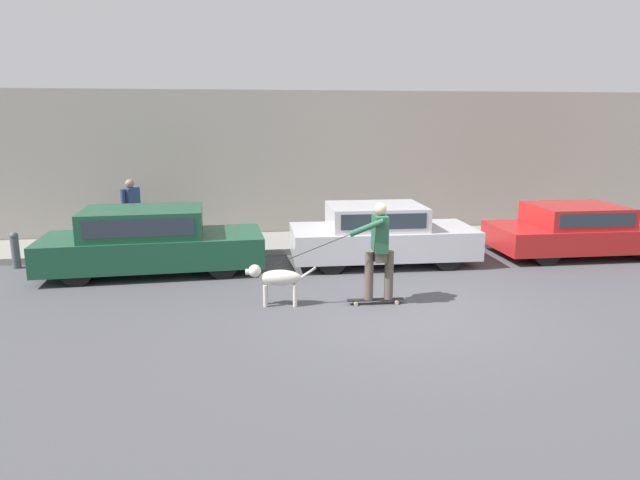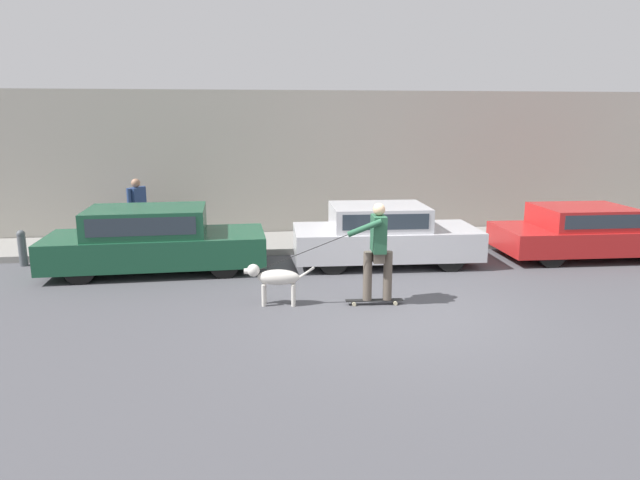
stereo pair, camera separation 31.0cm
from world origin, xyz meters
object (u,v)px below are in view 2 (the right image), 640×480
parked_car_0 (154,241)px  parked_car_1 (384,235)px  pedestrian_with_bag (138,207)px  dog (275,278)px  fire_hydrant (22,247)px  skateboarder (377,248)px  parked_car_2 (586,232)px

parked_car_0 → parked_car_1: bearing=-1.9°
parked_car_0 → pedestrian_with_bag: (-0.73, 2.32, 0.36)m
dog → fire_hydrant: 6.28m
dog → skateboarder: bearing=-178.7°
parked_car_1 → dog: (-2.52, -2.56, -0.15)m
dog → pedestrian_with_bag: (-3.12, 4.88, 0.52)m
parked_car_1 → fire_hydrant: (-7.83, 0.78, -0.22)m
parked_car_1 → skateboarder: bearing=-103.5°
parked_car_1 → pedestrian_with_bag: size_ratio=2.59×
fire_hydrant → dog: bearing=-32.2°
parked_car_2 → skateboarder: 6.22m
parked_car_0 → fire_hydrant: bearing=163.1°
parked_car_0 → dog: parked_car_0 is taller
parked_car_1 → parked_car_2: (4.78, -0.00, -0.05)m
parked_car_1 → pedestrian_with_bag: (-5.63, 2.31, 0.37)m
skateboarder → fire_hydrant: size_ratio=3.24×
dog → skateboarder: (1.74, -0.20, 0.52)m
dog → skateboarder: 1.83m
parked_car_1 → parked_car_2: bearing=2.1°
parked_car_1 → fire_hydrant: parked_car_1 is taller
parked_car_1 → fire_hydrant: 7.87m
skateboarder → fire_hydrant: bearing=-23.3°
parked_car_0 → skateboarder: size_ratio=1.76×
fire_hydrant → skateboarder: bearing=-26.7°
parked_car_0 → parked_car_1: (4.91, 0.00, -0.02)m
parked_car_2 → pedestrian_with_bag: bearing=168.9°
skateboarder → parked_car_1: bearing=-102.3°
parked_car_1 → pedestrian_with_bag: bearing=159.8°
dog → skateboarder: size_ratio=0.47×
parked_car_2 → dog: parked_car_2 is taller
parked_car_0 → fire_hydrant: 3.04m
parked_car_1 → skateboarder: (-0.77, -2.76, 0.37)m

